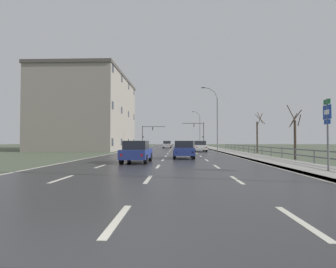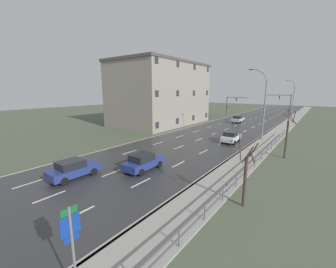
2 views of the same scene
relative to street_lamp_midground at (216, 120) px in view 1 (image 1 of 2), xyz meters
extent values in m
cube|color=#4C5642|center=(-7.42, 8.39, -5.06)|extent=(160.00, 160.00, 0.12)
cube|color=#303033|center=(-7.42, 20.39, -4.99)|extent=(14.00, 120.00, 0.02)
cube|color=beige|center=(-10.92, -32.21, -4.98)|extent=(0.16, 2.20, 0.01)
cube|color=beige|center=(-10.92, -26.81, -4.98)|extent=(0.16, 2.20, 0.01)
cube|color=beige|center=(-10.92, -21.41, -4.98)|extent=(0.16, 2.20, 0.01)
cube|color=beige|center=(-10.92, -16.01, -4.98)|extent=(0.16, 2.20, 0.01)
cube|color=beige|center=(-10.92, -10.61, -4.98)|extent=(0.16, 2.20, 0.01)
cube|color=beige|center=(-10.92, -5.21, -4.98)|extent=(0.16, 2.20, 0.01)
cube|color=beige|center=(-10.92, 0.19, -4.98)|extent=(0.16, 2.20, 0.01)
cube|color=beige|center=(-10.92, 5.59, -4.98)|extent=(0.16, 2.20, 0.01)
cube|color=beige|center=(-10.92, 10.99, -4.98)|extent=(0.16, 2.20, 0.01)
cube|color=beige|center=(-10.92, 16.39, -4.98)|extent=(0.16, 2.20, 0.01)
cube|color=beige|center=(-10.92, 21.79, -4.98)|extent=(0.16, 2.20, 0.01)
cube|color=beige|center=(-10.92, 27.19, -4.98)|extent=(0.16, 2.20, 0.01)
cube|color=beige|center=(-10.92, 32.59, -4.98)|extent=(0.16, 2.20, 0.01)
cube|color=beige|center=(-10.92, 37.99, -4.98)|extent=(0.16, 2.20, 0.01)
cube|color=beige|center=(-10.92, 43.39, -4.98)|extent=(0.16, 2.20, 0.01)
cube|color=beige|center=(-10.92, 48.79, -4.98)|extent=(0.16, 2.20, 0.01)
cube|color=beige|center=(-10.92, 54.19, -4.98)|extent=(0.16, 2.20, 0.01)
cube|color=beige|center=(-10.92, 59.59, -4.98)|extent=(0.16, 2.20, 0.01)
cube|color=beige|center=(-10.92, 64.99, -4.98)|extent=(0.16, 2.20, 0.01)
cube|color=beige|center=(-10.92, 70.39, -4.98)|extent=(0.16, 2.20, 0.01)
cube|color=beige|center=(-10.92, 75.79, -4.98)|extent=(0.16, 2.20, 0.01)
cube|color=beige|center=(-7.42, -37.61, -4.98)|extent=(0.16, 2.20, 0.01)
cube|color=beige|center=(-7.42, -32.21, -4.98)|extent=(0.16, 2.20, 0.01)
cube|color=beige|center=(-7.42, -26.81, -4.98)|extent=(0.16, 2.20, 0.01)
cube|color=beige|center=(-7.42, -21.41, -4.98)|extent=(0.16, 2.20, 0.01)
cube|color=beige|center=(-7.42, -16.01, -4.98)|extent=(0.16, 2.20, 0.01)
cube|color=beige|center=(-7.42, -10.61, -4.98)|extent=(0.16, 2.20, 0.01)
cube|color=beige|center=(-7.42, -5.21, -4.98)|extent=(0.16, 2.20, 0.01)
cube|color=beige|center=(-7.42, 0.19, -4.98)|extent=(0.16, 2.20, 0.01)
cube|color=beige|center=(-7.42, 5.59, -4.98)|extent=(0.16, 2.20, 0.01)
cube|color=beige|center=(-7.42, 10.99, -4.98)|extent=(0.16, 2.20, 0.01)
cube|color=beige|center=(-7.42, 16.39, -4.98)|extent=(0.16, 2.20, 0.01)
cube|color=beige|center=(-7.42, 21.79, -4.98)|extent=(0.16, 2.20, 0.01)
cube|color=beige|center=(-7.42, 27.19, -4.98)|extent=(0.16, 2.20, 0.01)
cube|color=beige|center=(-7.42, 32.59, -4.98)|extent=(0.16, 2.20, 0.01)
cube|color=beige|center=(-7.42, 37.99, -4.98)|extent=(0.16, 2.20, 0.01)
cube|color=beige|center=(-7.42, 43.39, -4.98)|extent=(0.16, 2.20, 0.01)
cube|color=beige|center=(-7.42, 48.79, -4.98)|extent=(0.16, 2.20, 0.01)
cube|color=beige|center=(-7.42, 54.19, -4.98)|extent=(0.16, 2.20, 0.01)
cube|color=beige|center=(-7.42, 59.59, -4.98)|extent=(0.16, 2.20, 0.01)
cube|color=beige|center=(-7.42, 64.99, -4.98)|extent=(0.16, 2.20, 0.01)
cube|color=beige|center=(-7.42, 70.39, -4.98)|extent=(0.16, 2.20, 0.01)
cube|color=beige|center=(-7.42, 75.79, -4.98)|extent=(0.16, 2.20, 0.01)
cube|color=beige|center=(-3.92, -37.61, -4.98)|extent=(0.16, 2.20, 0.01)
cube|color=beige|center=(-3.92, -32.21, -4.98)|extent=(0.16, 2.20, 0.01)
cube|color=beige|center=(-3.92, -26.81, -4.98)|extent=(0.16, 2.20, 0.01)
cube|color=beige|center=(-3.92, -21.41, -4.98)|extent=(0.16, 2.20, 0.01)
cube|color=beige|center=(-3.92, -16.01, -4.98)|extent=(0.16, 2.20, 0.01)
cube|color=beige|center=(-3.92, -10.61, -4.98)|extent=(0.16, 2.20, 0.01)
cube|color=beige|center=(-3.92, -5.21, -4.98)|extent=(0.16, 2.20, 0.01)
cube|color=beige|center=(-3.92, 0.19, -4.98)|extent=(0.16, 2.20, 0.01)
cube|color=beige|center=(-3.92, 5.59, -4.98)|extent=(0.16, 2.20, 0.01)
cube|color=beige|center=(-3.92, 10.99, -4.98)|extent=(0.16, 2.20, 0.01)
cube|color=beige|center=(-3.92, 16.39, -4.98)|extent=(0.16, 2.20, 0.01)
cube|color=beige|center=(-3.92, 21.79, -4.98)|extent=(0.16, 2.20, 0.01)
cube|color=beige|center=(-3.92, 27.19, -4.98)|extent=(0.16, 2.20, 0.01)
cube|color=beige|center=(-3.92, 32.59, -4.98)|extent=(0.16, 2.20, 0.01)
cube|color=beige|center=(-3.92, 37.99, -4.98)|extent=(0.16, 2.20, 0.01)
cube|color=beige|center=(-3.92, 43.39, -4.98)|extent=(0.16, 2.20, 0.01)
cube|color=beige|center=(-3.92, 48.79, -4.98)|extent=(0.16, 2.20, 0.01)
cube|color=beige|center=(-3.92, 54.19, -4.98)|extent=(0.16, 2.20, 0.01)
cube|color=beige|center=(-3.92, 59.59, -4.98)|extent=(0.16, 2.20, 0.01)
cube|color=beige|center=(-3.92, 64.99, -4.98)|extent=(0.16, 2.20, 0.01)
cube|color=beige|center=(-3.92, 70.39, -4.98)|extent=(0.16, 2.20, 0.01)
cube|color=beige|center=(-3.92, 75.79, -4.98)|extent=(0.16, 2.20, 0.01)
cube|color=beige|center=(-0.57, 20.39, -4.98)|extent=(0.16, 120.00, 0.01)
cube|color=beige|center=(-14.27, 20.39, -4.98)|extent=(0.16, 120.00, 0.01)
cube|color=gray|center=(1.08, 20.39, -4.94)|extent=(3.00, 120.00, 0.12)
cube|color=slate|center=(-0.34, 20.39, -4.94)|extent=(0.16, 120.00, 0.12)
cube|color=#515459|center=(2.43, -13.91, -4.05)|extent=(0.06, 38.92, 0.08)
cube|color=#515459|center=(2.43, -13.91, -4.45)|extent=(0.06, 38.92, 0.08)
cylinder|color=#515459|center=(2.43, -25.59, -4.50)|extent=(0.07, 0.07, 1.00)
cylinder|color=#515459|center=(2.43, -22.99, -4.50)|extent=(0.07, 0.07, 1.00)
cylinder|color=#515459|center=(2.43, -20.40, -4.50)|extent=(0.07, 0.07, 1.00)
cylinder|color=#515459|center=(2.43, -17.80, -4.50)|extent=(0.07, 0.07, 1.00)
cylinder|color=#515459|center=(2.43, -15.21, -4.50)|extent=(0.07, 0.07, 1.00)
cylinder|color=#515459|center=(2.43, -12.61, -4.50)|extent=(0.07, 0.07, 1.00)
cylinder|color=#515459|center=(2.43, -10.02, -4.50)|extent=(0.07, 0.07, 1.00)
cylinder|color=#515459|center=(2.43, -7.42, -4.50)|extent=(0.07, 0.07, 1.00)
cylinder|color=#515459|center=(2.43, -4.83, -4.50)|extent=(0.07, 0.07, 1.00)
cylinder|color=#515459|center=(2.43, -2.23, -4.50)|extent=(0.07, 0.07, 1.00)
cylinder|color=#515459|center=(2.43, 0.36, -4.50)|extent=(0.07, 0.07, 1.00)
cylinder|color=#515459|center=(2.43, 2.96, -4.50)|extent=(0.07, 0.07, 1.00)
cylinder|color=#515459|center=(2.43, 5.55, -4.50)|extent=(0.07, 0.07, 1.00)
cylinder|color=slate|center=(0.18, 0.00, -0.74)|extent=(0.20, 0.20, 8.52)
cylinder|color=slate|center=(-0.03, 0.00, 3.98)|extent=(0.53, 0.11, 0.97)
cylinder|color=slate|center=(-0.67, 0.00, 4.73)|extent=(0.90, 0.11, 0.67)
cylinder|color=slate|center=(-1.59, 0.00, 5.11)|extent=(1.02, 0.11, 0.29)
cube|color=#333335|center=(-2.09, 0.00, 5.15)|extent=(0.56, 0.24, 0.12)
cylinder|color=slate|center=(0.18, 33.05, -0.74)|extent=(0.20, 0.20, 8.54)
cylinder|color=slate|center=(0.00, 33.05, 3.92)|extent=(0.46, 0.11, 0.83)
cylinder|color=slate|center=(-0.53, 33.05, 4.56)|extent=(0.77, 0.11, 0.58)
cylinder|color=slate|center=(-1.31, 33.05, 4.88)|extent=(0.87, 0.11, 0.26)
cube|color=#333335|center=(-1.74, 33.05, 4.90)|extent=(0.56, 0.24, 0.12)
cylinder|color=slate|center=(0.98, -29.76, -3.21)|extent=(0.09, 0.09, 3.59)
cube|color=#146633|center=(0.96, -29.76, -1.56)|extent=(0.03, 0.56, 0.24)
cube|color=#143899|center=(0.96, -29.76, -2.06)|extent=(0.03, 0.68, 0.68)
cube|color=white|center=(0.94, -29.76, -2.06)|extent=(0.01, 0.44, 0.22)
cube|color=#143899|center=(0.96, -29.76, -2.53)|extent=(0.03, 0.52, 0.22)
cylinder|color=#38383A|center=(0.48, 25.52, -1.83)|extent=(0.18, 0.18, 6.35)
cylinder|color=#38383A|center=(-2.26, 25.52, 1.10)|extent=(5.49, 0.12, 0.12)
cube|color=black|center=(-1.99, 25.52, 0.55)|extent=(0.20, 0.28, 0.80)
sphere|color=#2D2D2D|center=(-1.99, 25.37, 0.81)|extent=(0.14, 0.14, 0.14)
sphere|color=#F2AD19|center=(-1.99, 25.37, 0.55)|extent=(0.14, 0.14, 0.14)
sphere|color=#2D2D2D|center=(-1.99, 25.37, 0.29)|extent=(0.14, 0.14, 0.14)
cube|color=black|center=(0.26, 25.47, -2.40)|extent=(0.18, 0.12, 0.32)
cylinder|color=#38383A|center=(-15.32, 25.84, -2.23)|extent=(0.18, 0.18, 5.54)
cylinder|color=#38383A|center=(-12.35, 25.84, 0.29)|extent=(5.93, 0.12, 0.12)
cube|color=black|center=(-12.65, 25.84, -0.26)|extent=(0.20, 0.28, 0.80)
sphere|color=#2D2D2D|center=(-12.65, 25.69, 0.00)|extent=(0.14, 0.14, 0.14)
sphere|color=#2D2D2D|center=(-12.65, 25.69, -0.26)|extent=(0.14, 0.14, 0.14)
sphere|color=green|center=(-12.65, 25.69, -0.52)|extent=(0.14, 0.14, 0.14)
cube|color=black|center=(-15.10, 25.79, -2.40)|extent=(0.18, 0.12, 0.32)
cube|color=#B7B7BC|center=(-8.51, 15.58, -4.35)|extent=(1.78, 4.11, 0.64)
cube|color=black|center=(-8.51, 15.33, -3.73)|extent=(1.57, 2.01, 0.60)
cube|color=slate|center=(-8.50, 16.28, -3.75)|extent=(1.40, 0.09, 0.51)
cylinder|color=black|center=(-7.69, 16.84, -4.67)|extent=(0.22, 0.66, 0.66)
cylinder|color=black|center=(-9.31, 16.85, -4.67)|extent=(0.22, 0.66, 0.66)
cylinder|color=black|center=(-7.70, 14.30, -4.67)|extent=(0.22, 0.66, 0.66)
cylinder|color=black|center=(-9.32, 14.31, -4.67)|extent=(0.22, 0.66, 0.66)
cube|color=red|center=(-9.18, 13.55, -4.35)|extent=(0.16, 0.04, 0.14)
cube|color=red|center=(-7.86, 13.54, -4.35)|extent=(0.16, 0.04, 0.14)
cube|color=navy|center=(-5.71, -19.14, -4.35)|extent=(1.82, 4.12, 0.64)
cube|color=black|center=(-5.71, -19.39, -3.73)|extent=(1.59, 2.02, 0.60)
cube|color=slate|center=(-5.72, -18.44, -3.75)|extent=(1.40, 0.10, 0.51)
cylinder|color=black|center=(-4.92, -17.86, -4.67)|extent=(0.23, 0.66, 0.66)
cylinder|color=black|center=(-6.54, -17.88, -4.67)|extent=(0.23, 0.66, 0.66)
cylinder|color=black|center=(-4.88, -20.40, -4.67)|extent=(0.23, 0.66, 0.66)
cylinder|color=black|center=(-6.50, -20.42, -4.67)|extent=(0.23, 0.66, 0.66)
cube|color=red|center=(-6.34, -21.18, -4.35)|extent=(0.16, 0.04, 0.14)
cube|color=red|center=(-5.02, -21.16, -4.35)|extent=(0.16, 0.04, 0.14)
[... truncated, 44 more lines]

